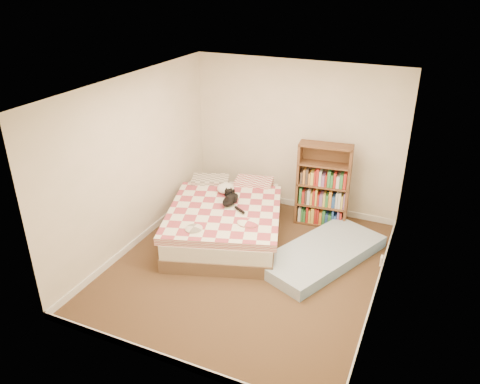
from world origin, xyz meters
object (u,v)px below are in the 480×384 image
at_px(bed, 227,219).
at_px(white_dog, 226,188).
at_px(floor_mattress, 322,254).
at_px(bookshelf, 323,194).
at_px(black_cat, 231,199).

distance_m(bed, white_dog, 0.51).
bearing_deg(floor_mattress, bookshelf, 130.22).
distance_m(bookshelf, white_dog, 1.54).
xyz_separation_m(bookshelf, floor_mattress, (0.30, -1.03, -0.43)).
height_order(bed, white_dog, white_dog).
bearing_deg(floor_mattress, black_cat, -161.38).
relative_size(bed, black_cat, 3.70).
height_order(bed, floor_mattress, bed).
bearing_deg(bookshelf, floor_mattress, -79.87).
xyz_separation_m(bed, floor_mattress, (1.54, -0.08, -0.18)).
bearing_deg(white_dog, bed, -67.91).
xyz_separation_m(black_cat, white_dog, (-0.23, 0.29, 0.00)).
bearing_deg(bookshelf, white_dog, -163.10).
height_order(floor_mattress, white_dog, white_dog).
bearing_deg(bed, white_dog, 99.18).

